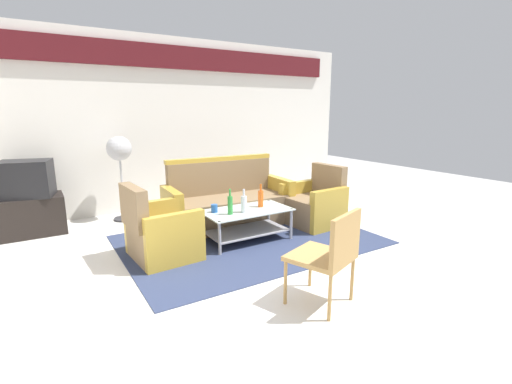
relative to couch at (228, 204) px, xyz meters
The scene contains 15 objects.
ground_plane 1.56m from the couch, 90.86° to the right, with size 14.00×14.00×0.00m, color silver.
wall_back 1.92m from the couch, 90.86° to the left, with size 6.52×0.19×2.80m.
rug 0.77m from the couch, 95.30° to the right, with size 3.11×2.20×0.01m, color #2D3856.
couch is the anchor object (origin of this frame).
armchair_left 1.38m from the couch, 150.85° to the right, with size 0.75×0.80×0.85m.
armchair_right 1.25m from the couch, 30.45° to the right, with size 0.74×0.80×0.85m.
coffee_table 0.71m from the couch, 98.30° to the right, with size 1.10×0.60×0.40m.
bottle_clear 0.83m from the couch, 103.46° to the right, with size 0.07×0.07×0.29m.
bottle_green 0.88m from the couch, 115.69° to the right, with size 0.06×0.06×0.31m.
bottle_orange 0.72m from the couch, 79.52° to the right, with size 0.07×0.07×0.30m.
cup 0.79m from the couch, 129.97° to the right, with size 0.08×0.08×0.10m, color #2659A5.
tv_stand 2.64m from the couch, 157.25° to the left, with size 0.80×0.50×0.52m, color black.
television 2.68m from the couch, 157.19° to the left, with size 0.69×0.58×0.48m.
pedestal_fan 1.78m from the couch, 139.04° to the left, with size 0.36×0.36×1.27m.
wicker_chair 2.46m from the couch, 97.12° to the right, with size 0.61×0.61×0.84m.
Camera 1 is at (-2.30, -3.00, 1.64)m, focal length 25.49 mm.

